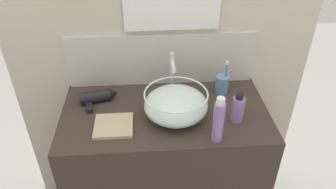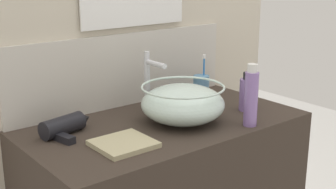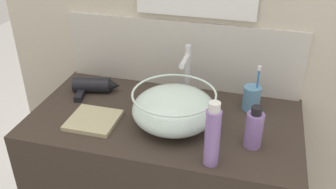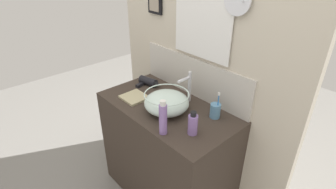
{
  "view_description": "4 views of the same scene",
  "coord_description": "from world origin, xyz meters",
  "px_view_note": "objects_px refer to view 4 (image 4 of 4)",
  "views": [
    {
      "loc": [
        -0.08,
        -1.26,
        1.83
      ],
      "look_at": [
        0.01,
        0.0,
        0.95
      ],
      "focal_mm": 35.0,
      "sensor_mm": 36.0,
      "label": 1
    },
    {
      "loc": [
        -0.98,
        -1.25,
        1.41
      ],
      "look_at": [
        0.01,
        0.0,
        0.95
      ],
      "focal_mm": 50.0,
      "sensor_mm": 36.0,
      "label": 2
    },
    {
      "loc": [
        0.32,
        -1.14,
        1.62
      ],
      "look_at": [
        0.01,
        0.0,
        0.95
      ],
      "focal_mm": 40.0,
      "sensor_mm": 36.0,
      "label": 3
    },
    {
      "loc": [
        1.16,
        -1.03,
        1.81
      ],
      "look_at": [
        0.01,
        0.0,
        0.95
      ],
      "focal_mm": 28.0,
      "sensor_mm": 36.0,
      "label": 4
    }
  ],
  "objects_px": {
    "shampoo_bottle": "(193,124)",
    "hand_towel": "(134,97)",
    "glass_bowl_sink": "(167,102)",
    "faucet": "(188,85)",
    "toothbrush_cup": "(215,111)",
    "hair_drier": "(149,82)",
    "soap_dispenser": "(163,118)"
  },
  "relations": [
    {
      "from": "shampoo_bottle",
      "to": "hand_towel",
      "type": "bearing_deg",
      "value": -179.02
    },
    {
      "from": "glass_bowl_sink",
      "to": "toothbrush_cup",
      "type": "distance_m",
      "value": 0.32
    },
    {
      "from": "soap_dispenser",
      "to": "hand_towel",
      "type": "height_order",
      "value": "soap_dispenser"
    },
    {
      "from": "soap_dispenser",
      "to": "shampoo_bottle",
      "type": "xyz_separation_m",
      "value": [
        0.12,
        0.13,
        -0.04
      ]
    },
    {
      "from": "faucet",
      "to": "shampoo_bottle",
      "type": "bearing_deg",
      "value": -41.21
    },
    {
      "from": "faucet",
      "to": "toothbrush_cup",
      "type": "distance_m",
      "value": 0.27
    },
    {
      "from": "toothbrush_cup",
      "to": "soap_dispenser",
      "type": "height_order",
      "value": "soap_dispenser"
    },
    {
      "from": "shampoo_bottle",
      "to": "hand_towel",
      "type": "distance_m",
      "value": 0.58
    },
    {
      "from": "shampoo_bottle",
      "to": "soap_dispenser",
      "type": "bearing_deg",
      "value": -133.53
    },
    {
      "from": "shampoo_bottle",
      "to": "hand_towel",
      "type": "relative_size",
      "value": 0.86
    },
    {
      "from": "toothbrush_cup",
      "to": "glass_bowl_sink",
      "type": "bearing_deg",
      "value": -144.25
    },
    {
      "from": "toothbrush_cup",
      "to": "hand_towel",
      "type": "distance_m",
      "value": 0.6
    },
    {
      "from": "glass_bowl_sink",
      "to": "faucet",
      "type": "relative_size",
      "value": 1.32
    },
    {
      "from": "glass_bowl_sink",
      "to": "faucet",
      "type": "height_order",
      "value": "faucet"
    },
    {
      "from": "glass_bowl_sink",
      "to": "shampoo_bottle",
      "type": "bearing_deg",
      "value": -9.52
    },
    {
      "from": "hair_drier",
      "to": "shampoo_bottle",
      "type": "height_order",
      "value": "shampoo_bottle"
    },
    {
      "from": "faucet",
      "to": "soap_dispenser",
      "type": "height_order",
      "value": "faucet"
    },
    {
      "from": "glass_bowl_sink",
      "to": "hand_towel",
      "type": "distance_m",
      "value": 0.3
    },
    {
      "from": "hand_towel",
      "to": "toothbrush_cup",
      "type": "bearing_deg",
      "value": 23.94
    },
    {
      "from": "faucet",
      "to": "toothbrush_cup",
      "type": "relative_size",
      "value": 1.22
    },
    {
      "from": "toothbrush_cup",
      "to": "hand_towel",
      "type": "xyz_separation_m",
      "value": [
        -0.55,
        -0.24,
        -0.04
      ]
    },
    {
      "from": "toothbrush_cup",
      "to": "shampoo_bottle",
      "type": "bearing_deg",
      "value": -84.42
    },
    {
      "from": "soap_dispenser",
      "to": "hand_towel",
      "type": "relative_size",
      "value": 1.26
    },
    {
      "from": "hand_towel",
      "to": "soap_dispenser",
      "type": "bearing_deg",
      "value": -14.29
    },
    {
      "from": "hair_drier",
      "to": "toothbrush_cup",
      "type": "height_order",
      "value": "toothbrush_cup"
    },
    {
      "from": "hair_drier",
      "to": "hand_towel",
      "type": "xyz_separation_m",
      "value": [
        0.09,
        -0.21,
        -0.02
      ]
    },
    {
      "from": "faucet",
      "to": "soap_dispenser",
      "type": "relative_size",
      "value": 1.02
    },
    {
      "from": "faucet",
      "to": "hand_towel",
      "type": "height_order",
      "value": "faucet"
    },
    {
      "from": "hair_drier",
      "to": "glass_bowl_sink",
      "type": "bearing_deg",
      "value": -21.75
    },
    {
      "from": "glass_bowl_sink",
      "to": "hair_drier",
      "type": "height_order",
      "value": "glass_bowl_sink"
    },
    {
      "from": "toothbrush_cup",
      "to": "shampoo_bottle",
      "type": "height_order",
      "value": "toothbrush_cup"
    },
    {
      "from": "faucet",
      "to": "soap_dispenser",
      "type": "xyz_separation_m",
      "value": [
        0.16,
        -0.37,
        -0.03
      ]
    }
  ]
}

